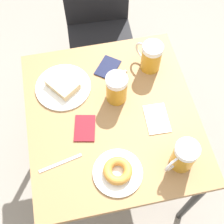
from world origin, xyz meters
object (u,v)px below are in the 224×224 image
plate_with_donut (118,172)px  beer_mug_center (151,57)px  napkin_folded (157,119)px  passport_near_edge (108,68)px  plate_with_cake (63,86)px  fork (61,163)px  passport_far_edge (85,128)px  beer_mug_right (117,88)px  chair (99,24)px  beer_mug_left (184,156)px

plate_with_donut → beer_mug_center: size_ratio=1.35×
napkin_folded → passport_near_edge: (-0.16, 0.32, 0.00)m
plate_with_cake → plate_with_donut: plate_with_donut is taller
napkin_folded → plate_with_cake: bearing=147.0°
beer_mug_center → plate_with_donut: bearing=-118.2°
fork → passport_far_edge: (0.12, 0.14, 0.00)m
beer_mug_right → fork: beer_mug_right is taller
chair → beer_mug_right: 0.74m
passport_near_edge → napkin_folded: bearing=-63.7°
beer_mug_left → fork: 0.49m
beer_mug_center → fork: size_ratio=0.82×
plate_with_cake → chair: bearing=65.1°
plate_with_cake → passport_near_edge: (0.23, 0.07, -0.01)m
chair → beer_mug_right: (-0.04, -0.68, 0.29)m
beer_mug_left → beer_mug_right: size_ratio=1.00×
plate_with_donut → beer_mug_center: (0.26, 0.49, 0.06)m
beer_mug_center → passport_far_edge: (-0.36, -0.27, -0.07)m
beer_mug_center → napkin_folded: 0.30m
chair → beer_mug_center: size_ratio=5.72×
napkin_folded → beer_mug_center: bearing=81.6°
chair → plate_with_donut: (-0.11, -1.03, 0.23)m
beer_mug_left → plate_with_donut: bearing=177.9°
chair → beer_mug_right: size_ratio=5.72×
plate_with_cake → beer_mug_left: size_ratio=1.73×
beer_mug_left → fork: beer_mug_left is taller
napkin_folded → passport_near_edge: bearing=116.3°
chair → beer_mug_left: (0.15, -1.04, 0.29)m
chair → fork: (-0.33, -0.94, 0.22)m
plate_with_cake → beer_mug_center: 0.43m
beer_mug_center → napkin_folded: size_ratio=0.99×
plate_with_donut → beer_mug_center: 0.56m
beer_mug_center → passport_near_edge: 0.21m
passport_near_edge → beer_mug_right: bearing=-87.4°
plate_with_cake → passport_far_edge: plate_with_cake is taller
chair → passport_far_edge: 0.86m
plate_with_donut → napkin_folded: (0.22, 0.21, -0.02)m
plate_with_cake → beer_mug_right: 0.26m
fork → passport_far_edge: passport_far_edge is taller
plate_with_cake → napkin_folded: 0.46m
fork → passport_near_edge: bearing=56.9°
fork → beer_mug_left: bearing=-11.5°
passport_near_edge → passport_far_edge: 0.34m
plate_with_donut → napkin_folded: plate_with_donut is taller
plate_with_donut → passport_near_edge: (0.06, 0.52, -0.01)m
beer_mug_right → plate_with_donut: bearing=-101.5°
fork → beer_mug_center: bearing=39.9°
napkin_folded → passport_near_edge: size_ratio=0.98×
beer_mug_center → passport_far_edge: bearing=-143.4°
beer_mug_left → napkin_folded: size_ratio=0.99×
beer_mug_left → fork: bearing=168.5°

